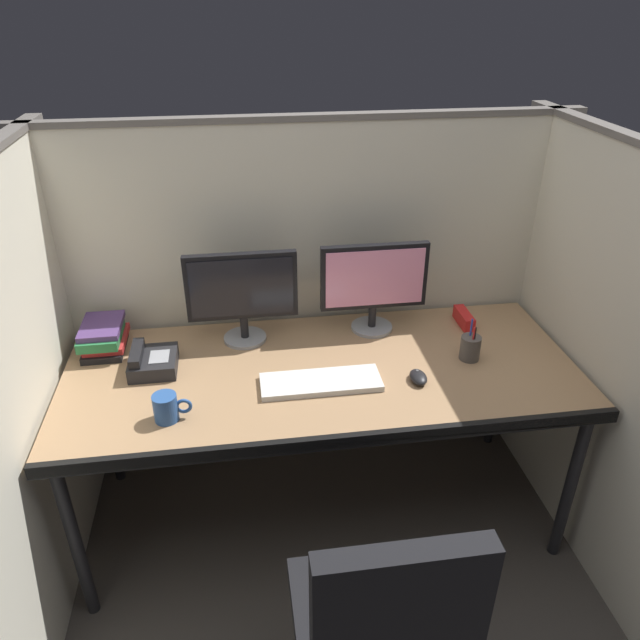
{
  "coord_description": "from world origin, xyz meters",
  "views": [
    {
      "loc": [
        -0.28,
        -1.54,
        1.99
      ],
      "look_at": [
        0.0,
        0.35,
        0.92
      ],
      "focal_mm": 33.65,
      "sensor_mm": 36.0,
      "label": 1
    }
  ],
  "objects_px": {
    "computer_mouse": "(418,377)",
    "pen_cup": "(470,348)",
    "desk": "(322,381)",
    "keyboard_main": "(321,382)",
    "monitor_left": "(242,292)",
    "coffee_mug": "(167,408)",
    "desk_phone": "(152,361)",
    "red_stapler": "(464,318)",
    "monitor_right": "(374,282)",
    "book_stack": "(103,337)"
  },
  "relations": [
    {
      "from": "keyboard_main",
      "to": "computer_mouse",
      "type": "distance_m",
      "value": 0.35
    },
    {
      "from": "desk",
      "to": "computer_mouse",
      "type": "relative_size",
      "value": 19.79
    },
    {
      "from": "monitor_left",
      "to": "computer_mouse",
      "type": "relative_size",
      "value": 4.48
    },
    {
      "from": "monitor_right",
      "to": "red_stapler",
      "type": "relative_size",
      "value": 2.87
    },
    {
      "from": "monitor_right",
      "to": "desk_phone",
      "type": "bearing_deg",
      "value": -168.6
    },
    {
      "from": "monitor_left",
      "to": "desk_phone",
      "type": "xyz_separation_m",
      "value": [
        -0.35,
        -0.16,
        -0.18
      ]
    },
    {
      "from": "red_stapler",
      "to": "desk",
      "type": "bearing_deg",
      "value": -157.97
    },
    {
      "from": "keyboard_main",
      "to": "pen_cup",
      "type": "distance_m",
      "value": 0.59
    },
    {
      "from": "monitor_left",
      "to": "monitor_right",
      "type": "distance_m",
      "value": 0.52
    },
    {
      "from": "monitor_right",
      "to": "red_stapler",
      "type": "bearing_deg",
      "value": -2.7
    },
    {
      "from": "computer_mouse",
      "to": "desk_phone",
      "type": "distance_m",
      "value": 0.98
    },
    {
      "from": "computer_mouse",
      "to": "book_stack",
      "type": "relative_size",
      "value": 0.42
    },
    {
      "from": "pen_cup",
      "to": "book_stack",
      "type": "distance_m",
      "value": 1.41
    },
    {
      "from": "coffee_mug",
      "to": "desk",
      "type": "bearing_deg",
      "value": 21.06
    },
    {
      "from": "monitor_left",
      "to": "book_stack",
      "type": "bearing_deg",
      "value": 179.67
    },
    {
      "from": "computer_mouse",
      "to": "desk_phone",
      "type": "xyz_separation_m",
      "value": [
        -0.95,
        0.22,
        0.02
      ]
    },
    {
      "from": "keyboard_main",
      "to": "coffee_mug",
      "type": "height_order",
      "value": "coffee_mug"
    },
    {
      "from": "pen_cup",
      "to": "red_stapler",
      "type": "bearing_deg",
      "value": 74.34
    },
    {
      "from": "coffee_mug",
      "to": "desk_phone",
      "type": "xyz_separation_m",
      "value": [
        -0.08,
        0.31,
        -0.01
      ]
    },
    {
      "from": "computer_mouse",
      "to": "pen_cup",
      "type": "distance_m",
      "value": 0.27
    },
    {
      "from": "monitor_left",
      "to": "desk_phone",
      "type": "distance_m",
      "value": 0.43
    },
    {
      "from": "computer_mouse",
      "to": "pen_cup",
      "type": "height_order",
      "value": "pen_cup"
    },
    {
      "from": "monitor_left",
      "to": "coffee_mug",
      "type": "distance_m",
      "value": 0.57
    },
    {
      "from": "desk",
      "to": "red_stapler",
      "type": "bearing_deg",
      "value": 22.03
    },
    {
      "from": "coffee_mug",
      "to": "pen_cup",
      "type": "bearing_deg",
      "value": 10.68
    },
    {
      "from": "pen_cup",
      "to": "red_stapler",
      "type": "xyz_separation_m",
      "value": [
        0.07,
        0.26,
        -0.02
      ]
    },
    {
      "from": "desk",
      "to": "coffee_mug",
      "type": "relative_size",
      "value": 15.08
    },
    {
      "from": "desk",
      "to": "keyboard_main",
      "type": "bearing_deg",
      "value": -101.98
    },
    {
      "from": "monitor_left",
      "to": "desk",
      "type": "bearing_deg",
      "value": -43.89
    },
    {
      "from": "desk",
      "to": "desk_phone",
      "type": "bearing_deg",
      "value": 170.77
    },
    {
      "from": "coffee_mug",
      "to": "desk_phone",
      "type": "height_order",
      "value": "coffee_mug"
    },
    {
      "from": "monitor_left",
      "to": "pen_cup",
      "type": "bearing_deg",
      "value": -17.46
    },
    {
      "from": "desk",
      "to": "red_stapler",
      "type": "relative_size",
      "value": 12.67
    },
    {
      "from": "computer_mouse",
      "to": "desk_phone",
      "type": "height_order",
      "value": "desk_phone"
    },
    {
      "from": "book_stack",
      "to": "pen_cup",
      "type": "bearing_deg",
      "value": -10.94
    },
    {
      "from": "monitor_right",
      "to": "book_stack",
      "type": "height_order",
      "value": "monitor_right"
    },
    {
      "from": "keyboard_main",
      "to": "computer_mouse",
      "type": "xyz_separation_m",
      "value": [
        0.35,
        -0.03,
        0.01
      ]
    },
    {
      "from": "monitor_left",
      "to": "coffee_mug",
      "type": "height_order",
      "value": "monitor_left"
    },
    {
      "from": "monitor_right",
      "to": "coffee_mug",
      "type": "xyz_separation_m",
      "value": [
        -0.79,
        -0.49,
        -0.17
      ]
    },
    {
      "from": "keyboard_main",
      "to": "monitor_right",
      "type": "bearing_deg",
      "value": 53.85
    },
    {
      "from": "keyboard_main",
      "to": "book_stack",
      "type": "bearing_deg",
      "value": 155.92
    },
    {
      "from": "monitor_right",
      "to": "coffee_mug",
      "type": "height_order",
      "value": "monitor_right"
    },
    {
      "from": "keyboard_main",
      "to": "red_stapler",
      "type": "bearing_deg",
      "value": 27.89
    },
    {
      "from": "desk",
      "to": "monitor_right",
      "type": "height_order",
      "value": "monitor_right"
    },
    {
      "from": "desk_phone",
      "to": "computer_mouse",
      "type": "bearing_deg",
      "value": -12.91
    },
    {
      "from": "red_stapler",
      "to": "keyboard_main",
      "type": "bearing_deg",
      "value": -152.11
    },
    {
      "from": "computer_mouse",
      "to": "pen_cup",
      "type": "xyz_separation_m",
      "value": [
        0.24,
        0.12,
        0.03
      ]
    },
    {
      "from": "desk",
      "to": "coffee_mug",
      "type": "xyz_separation_m",
      "value": [
        -0.54,
        -0.21,
        0.1
      ]
    },
    {
      "from": "desk_phone",
      "to": "red_stapler",
      "type": "bearing_deg",
      "value": 7.11
    },
    {
      "from": "desk_phone",
      "to": "book_stack",
      "type": "bearing_deg",
      "value": 139.69
    }
  ]
}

